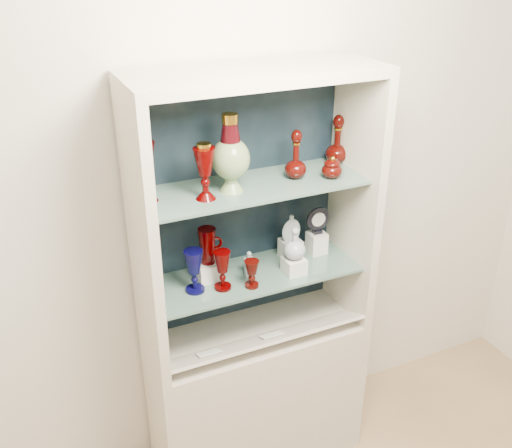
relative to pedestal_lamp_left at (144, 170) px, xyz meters
name	(u,v)px	position (x,y,z in m)	size (l,w,h in m)	color
wall_back	(235,184)	(0.44, 0.18, -0.20)	(3.50, 0.02, 2.80)	silver
cabinet_base	(256,393)	(0.44, -0.04, -1.22)	(1.00, 0.40, 0.75)	beige
cabinet_back_panel	(238,202)	(0.44, 0.15, -0.27)	(0.98, 0.02, 1.15)	black
cabinet_side_left	(142,241)	(-0.04, -0.04, -0.27)	(0.04, 0.40, 1.15)	beige
cabinet_side_right	(354,199)	(0.92, -0.04, -0.27)	(0.04, 0.40, 1.15)	beige
cabinet_top_cap	(256,74)	(0.44, -0.04, 0.32)	(1.00, 0.40, 0.04)	beige
shelf_lower	(254,274)	(0.44, -0.02, -0.55)	(0.92, 0.34, 0.01)	slate
shelf_upper	(254,186)	(0.44, -0.02, -0.13)	(0.92, 0.34, 0.01)	slate
label_ledge	(266,339)	(0.44, -0.15, -0.82)	(0.92, 0.18, 0.01)	beige
label_card_0	(271,335)	(0.47, -0.15, -0.80)	(0.10, 0.07, 0.00)	white
label_card_1	(209,353)	(0.17, -0.15, -0.80)	(0.10, 0.07, 0.00)	white
pedestal_lamp_left	(144,170)	(0.00, 0.00, 0.00)	(0.10, 0.10, 0.25)	#400000
pedestal_lamp_right	(205,172)	(0.21, -0.07, -0.02)	(0.09, 0.09, 0.22)	#400000
enamel_urn	(231,153)	(0.33, -0.04, 0.03)	(0.15, 0.15, 0.31)	#094720
ruby_decanter_a	(296,151)	(0.63, -0.03, -0.01)	(0.09, 0.09, 0.23)	#3F0905
ruby_decanter_b	(338,138)	(0.88, 0.06, -0.01)	(0.10, 0.10, 0.23)	#3F0905
lidded_bowl	(332,167)	(0.77, -0.09, -0.08)	(0.09, 0.09, 0.10)	#3F0905
cobalt_goblet	(194,271)	(0.16, -0.05, -0.45)	(0.08, 0.08, 0.19)	#0A083A
ruby_goblet_tall	(222,270)	(0.27, -0.08, -0.46)	(0.07, 0.07, 0.18)	#400000
ruby_goblet_small	(252,274)	(0.39, -0.12, -0.48)	(0.06, 0.06, 0.12)	#3F0905
riser_ruby_pitcher	(208,270)	(0.24, 0.02, -0.51)	(0.10, 0.10, 0.08)	silver
ruby_pitcher	(207,246)	(0.24, 0.02, -0.39)	(0.12, 0.08, 0.16)	#400000
clear_square_bottle	(249,263)	(0.41, -0.03, -0.49)	(0.04, 0.04, 0.12)	#97A0AD
riser_flat_flask	(291,249)	(0.65, 0.03, -0.50)	(0.09, 0.09, 0.09)	silver
flat_flask	(291,227)	(0.65, 0.03, -0.39)	(0.09, 0.04, 0.13)	#B0C0C7
riser_clear_round_decanter	(294,265)	(0.60, -0.09, -0.51)	(0.09, 0.09, 0.07)	silver
clear_round_decanter	(295,244)	(0.60, -0.09, -0.40)	(0.10, 0.10, 0.14)	#97A0AD
riser_cameo_medallion	(317,243)	(0.78, 0.03, -0.50)	(0.08, 0.08, 0.10)	silver
cameo_medallion	(318,220)	(0.78, 0.03, -0.38)	(0.11, 0.04, 0.13)	black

